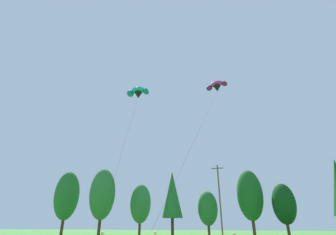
# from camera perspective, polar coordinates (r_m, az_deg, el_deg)

# --- Properties ---
(treeline_tree_a) EXTENTS (5.68, 5.68, 14.38)m
(treeline_tree_a) POSITION_cam_1_polar(r_m,az_deg,el_deg) (67.68, -22.01, -16.10)
(treeline_tree_a) COLOR #472D19
(treeline_tree_a) RESTS_ON ground_plane
(treeline_tree_b) EXTENTS (5.67, 5.67, 14.35)m
(treeline_tree_b) POSITION_cam_1_polar(r_m,az_deg,el_deg) (61.45, -14.68, -16.44)
(treeline_tree_b) COLOR #472D19
(treeline_tree_b) RESTS_ON ground_plane
(treeline_tree_c) EXTENTS (4.87, 4.87, 11.37)m
(treeline_tree_c) POSITION_cam_1_polar(r_m,az_deg,el_deg) (63.53, -6.26, -18.85)
(treeline_tree_c) COLOR #472D19
(treeline_tree_c) RESTS_ON ground_plane
(treeline_tree_d) EXTENTS (4.65, 4.65, 13.85)m
(treeline_tree_d) POSITION_cam_1_polar(r_m,az_deg,el_deg) (60.40, 0.97, -17.05)
(treeline_tree_d) COLOR #472D19
(treeline_tree_d) RESTS_ON ground_plane
(treeline_tree_e) EXTENTS (4.25, 4.25, 9.08)m
(treeline_tree_e) POSITION_cam_1_polar(r_m,az_deg,el_deg) (58.35, 9.01, -19.71)
(treeline_tree_e) COLOR #472D19
(treeline_tree_e) RESTS_ON ground_plane
(treeline_tree_f) EXTENTS (5.44, 5.44, 13.47)m
(treeline_tree_f) POSITION_cam_1_polar(r_m,az_deg,el_deg) (59.62, 18.11, -16.39)
(treeline_tree_f) COLOR #472D19
(treeline_tree_f) RESTS_ON ground_plane
(treeline_tree_g) EXTENTS (4.50, 4.50, 10.01)m
(treeline_tree_g) POSITION_cam_1_polar(r_m,az_deg,el_deg) (57.89, 24.87, -17.39)
(treeline_tree_g) COLOR #472D19
(treeline_tree_g) RESTS_ON ground_plane
(utility_pole) EXTENTS (2.20, 0.26, 12.39)m
(utility_pole) POSITION_cam_1_polar(r_m,az_deg,el_deg) (47.27, 11.70, -17.58)
(utility_pole) COLOR brown
(utility_pole) RESTS_ON ground_plane
(parafoil_kite_high_teal) EXTENTS (3.60, 9.96, 18.79)m
(parafoil_kite_high_teal) POSITION_cam_1_polar(r_m,az_deg,el_deg) (36.10, -6.81, 5.64)
(parafoil_kite_high_teal) COLOR teal
(parafoil_kite_mid_magenta) EXTENTS (7.73, 9.83, 19.07)m
(parafoil_kite_mid_magenta) POSITION_cam_1_polar(r_m,az_deg,el_deg) (35.63, 11.04, 6.98)
(parafoil_kite_mid_magenta) COLOR #D12893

